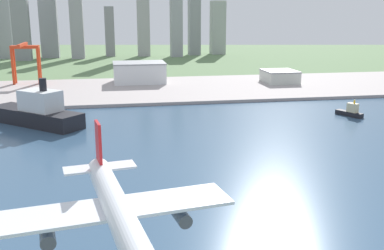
% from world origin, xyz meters
% --- Properties ---
extents(ground_plane, '(2400.00, 2400.00, 0.00)m').
position_xyz_m(ground_plane, '(0.00, 300.00, 0.00)').
color(ground_plane, '#5C7C4F').
extents(water_bay, '(840.00, 360.00, 0.15)m').
position_xyz_m(water_bay, '(0.00, 240.00, 0.07)').
color(water_bay, '#385675').
rests_on(water_bay, ground).
extents(industrial_pier, '(840.00, 140.00, 2.50)m').
position_xyz_m(industrial_pier, '(0.00, 490.00, 1.25)').
color(industrial_pier, '#A99F9C').
rests_on(industrial_pier, ground).
extents(airplane_landing, '(35.42, 41.90, 12.77)m').
position_xyz_m(airplane_landing, '(-29.93, 141.91, 41.81)').
color(airplane_landing, white).
extents(tugboat_small, '(12.45, 20.00, 11.69)m').
position_xyz_m(tugboat_small, '(130.66, 360.36, 3.47)').
color(tugboat_small, black).
rests_on(tugboat_small, water_bay).
extents(cargo_ship, '(63.66, 59.78, 30.19)m').
position_xyz_m(cargo_ship, '(-76.40, 372.83, 8.35)').
color(cargo_ship, black).
rests_on(cargo_ship, water_bay).
extents(port_crane_red, '(25.78, 42.63, 39.08)m').
position_xyz_m(port_crane_red, '(-108.35, 535.66, 30.84)').
color(port_crane_red, red).
rests_on(port_crane_red, industrial_pier).
extents(warehouse_main, '(50.15, 38.45, 19.72)m').
position_xyz_m(warehouse_main, '(-1.82, 526.39, 12.38)').
color(warehouse_main, white).
rests_on(warehouse_main, industrial_pier).
extents(warehouse_annex, '(30.80, 34.67, 11.87)m').
position_xyz_m(warehouse_annex, '(133.45, 501.27, 8.46)').
color(warehouse_annex, silver).
rests_on(warehouse_annex, industrial_pier).
extents(distant_skyline, '(361.17, 74.89, 158.25)m').
position_xyz_m(distant_skyline, '(-19.65, 822.89, 58.34)').
color(distant_skyline, '#93969C').
rests_on(distant_skyline, ground).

